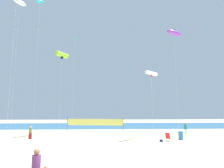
% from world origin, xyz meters
% --- Properties ---
extents(ground_plane, '(120.00, 120.00, 0.00)m').
position_xyz_m(ground_plane, '(0.00, 0.00, 0.00)').
color(ground_plane, beige).
extents(ocean_band, '(120.00, 20.00, 0.01)m').
position_xyz_m(ocean_band, '(0.00, 28.65, 0.00)').
color(ocean_band, '#28608C').
rests_on(ocean_band, ground).
extents(mother_figure, '(0.38, 0.38, 1.65)m').
position_xyz_m(mother_figure, '(-2.80, -8.30, 0.88)').
color(mother_figure, white).
rests_on(mother_figure, ground).
extents(beachgoer_olive_shirt, '(0.35, 0.35, 1.53)m').
position_xyz_m(beachgoer_olive_shirt, '(-8.48, 6.69, 0.82)').
color(beachgoer_olive_shirt, maroon).
rests_on(beachgoer_olive_shirt, ground).
extents(beachgoer_teal_shirt, '(0.37, 0.37, 1.62)m').
position_xyz_m(beachgoer_teal_shirt, '(11.95, 10.21, 0.87)').
color(beachgoer_teal_shirt, white).
rests_on(beachgoer_teal_shirt, ground).
extents(folding_beach_chair, '(0.52, 0.65, 0.89)m').
position_xyz_m(folding_beach_chair, '(7.34, 4.27, 0.47)').
color(folding_beach_chair, red).
rests_on(folding_beach_chair, ground).
extents(trash_barrel, '(0.55, 0.55, 0.97)m').
position_xyz_m(trash_barrel, '(9.13, 5.14, 0.49)').
color(trash_barrel, teal).
rests_on(trash_barrel, ground).
extents(volleyball_net, '(8.08, 1.65, 2.40)m').
position_xyz_m(volleyball_net, '(-1.03, 10.80, 1.64)').
color(volleyball_net, '#4C4C51').
rests_on(volleyball_net, ground).
extents(beach_handbag, '(0.33, 0.17, 0.26)m').
position_xyz_m(beach_handbag, '(6.41, 3.80, 0.13)').
color(beach_handbag, navy).
rests_on(beach_handbag, ground).
extents(kite_white_inflatable, '(2.18, 2.17, 21.92)m').
position_xyz_m(kite_white_inflatable, '(-13.87, 13.34, 21.30)').
color(kite_white_inflatable, silver).
rests_on(kite_white_inflatable, ground).
extents(kite_white_tube, '(1.91, 1.85, 8.08)m').
position_xyz_m(kite_white_tube, '(5.99, 5.47, 7.84)').
color(kite_white_tube, silver).
rests_on(kite_white_tube, ground).
extents(kite_cyan_inflatable, '(1.28, 1.37, 19.83)m').
position_xyz_m(kite_cyan_inflatable, '(-9.30, 9.76, 19.33)').
color(kite_cyan_inflatable, silver).
rests_on(kite_cyan_inflatable, ground).
extents(kite_violet_inflatable, '(2.29, 0.96, 14.74)m').
position_xyz_m(kite_violet_inflatable, '(10.00, 7.86, 14.11)').
color(kite_violet_inflatable, silver).
rests_on(kite_violet_inflatable, ground).
extents(kite_green_diamond, '(0.82, 0.83, 15.83)m').
position_xyz_m(kite_green_diamond, '(-4.81, 14.76, 15.36)').
color(kite_green_diamond, silver).
rests_on(kite_green_diamond, ground).
extents(kite_lime_tube, '(1.72, 2.09, 11.61)m').
position_xyz_m(kite_lime_tube, '(-5.76, 9.60, 11.23)').
color(kite_lime_tube, silver).
rests_on(kite_lime_tube, ground).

